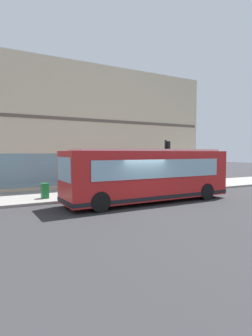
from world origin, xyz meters
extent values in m
plane|color=#2D2D30|center=(0.00, 0.00, 0.00)|extent=(120.00, 120.00, 0.00)
cube|color=gray|center=(5.05, 0.00, 0.07)|extent=(4.90, 40.00, 0.15)
cube|color=beige|center=(11.57, 0.00, 4.90)|extent=(8.13, 22.01, 9.80)
cube|color=brown|center=(7.65, 0.00, 5.39)|extent=(0.36, 21.57, 0.24)
cube|color=slate|center=(7.55, 0.00, 1.60)|extent=(0.12, 15.41, 2.40)
cube|color=red|center=(0.68, -1.09, 1.60)|extent=(2.65, 10.04, 2.70)
cube|color=silver|center=(0.68, -1.09, 3.01)|extent=(2.26, 9.03, 0.12)
cube|color=#8CB2C6|center=(0.61, 3.89, 2.05)|extent=(2.20, 0.11, 1.20)
cube|color=#8CB2C6|center=(1.95, -1.07, 2.00)|extent=(0.19, 8.20, 1.00)
cube|color=#8CB2C6|center=(-0.59, -1.11, 2.00)|extent=(0.19, 8.20, 1.00)
cube|color=black|center=(0.68, -1.09, 0.43)|extent=(2.70, 10.08, 0.20)
cylinder|color=black|center=(1.78, 2.53, 0.50)|extent=(0.32, 1.00, 1.00)
cylinder|color=black|center=(-0.52, 2.49, 0.50)|extent=(0.32, 1.00, 1.00)
cylinder|color=black|center=(1.89, -4.47, 0.50)|extent=(0.32, 1.00, 1.00)
cylinder|color=black|center=(-0.41, -4.51, 0.50)|extent=(0.32, 1.00, 1.00)
cylinder|color=black|center=(3.24, -4.16, 1.97)|extent=(0.14, 0.14, 3.63)
cube|color=black|center=(3.24, -4.35, 3.23)|extent=(0.32, 0.24, 0.90)
sphere|color=red|center=(3.24, -4.48, 3.51)|extent=(0.20, 0.20, 0.20)
sphere|color=yellow|center=(3.24, -4.48, 3.23)|extent=(0.20, 0.20, 0.20)
sphere|color=green|center=(3.24, -4.48, 2.95)|extent=(0.20, 0.20, 0.20)
cylinder|color=red|center=(5.27, -2.43, 0.43)|extent=(0.24, 0.24, 0.55)
sphere|color=red|center=(5.27, -2.43, 0.78)|extent=(0.22, 0.22, 0.22)
cylinder|color=red|center=(5.27, -2.60, 0.48)|extent=(0.10, 0.12, 0.10)
cylinder|color=red|center=(5.44, -2.43, 0.48)|extent=(0.12, 0.10, 0.10)
cylinder|color=black|center=(5.72, -6.35, 0.56)|extent=(0.14, 0.14, 0.82)
cylinder|color=black|center=(5.73, -6.17, 0.56)|extent=(0.14, 0.14, 0.82)
cylinder|color=#3F8C4C|center=(5.72, -6.26, 1.30)|extent=(0.32, 0.32, 0.65)
sphere|color=tan|center=(5.72, -6.26, 1.73)|extent=(0.22, 0.22, 0.22)
cylinder|color=#3359A5|center=(5.28, -5.00, 0.55)|extent=(0.14, 0.14, 0.80)
cylinder|color=#3359A5|center=(5.34, -5.17, 0.55)|extent=(0.14, 0.14, 0.80)
cylinder|color=silver|center=(5.31, -5.08, 1.27)|extent=(0.32, 0.32, 0.63)
sphere|color=brown|center=(5.31, -5.08, 1.69)|extent=(0.22, 0.22, 0.22)
cube|color=#197233|center=(3.92, 4.18, 0.60)|extent=(0.44, 0.40, 0.90)
cube|color=#8CB2C6|center=(3.92, 3.97, 0.78)|extent=(0.35, 0.03, 0.30)
camera|label=1|loc=(-12.30, 7.43, 2.86)|focal=28.63mm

